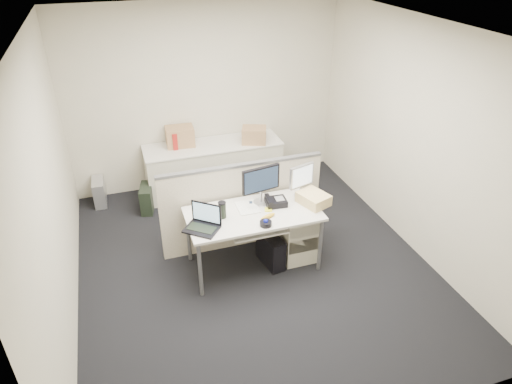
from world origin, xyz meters
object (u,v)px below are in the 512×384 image
object	(u,v)px
desk	(253,218)
monitor_main	(261,185)
desk_phone	(276,202)
laptop	(201,220)

from	to	relation	value
desk	monitor_main	distance (m)	0.38
monitor_main	desk_phone	distance (m)	0.26
desk_phone	laptop	bearing A→B (deg)	-162.10
desk	desk_phone	xyz separation A→B (m)	(0.30, 0.08, 0.10)
monitor_main	desk_phone	xyz separation A→B (m)	(0.15, -0.10, -0.19)
monitor_main	desk_phone	world-z (taller)	monitor_main
monitor_main	laptop	bearing A→B (deg)	-166.77
desk	desk_phone	size ratio (longest dim) A/B	6.41
desk	desk_phone	distance (m)	0.33
desk	monitor_main	size ratio (longest dim) A/B	3.26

